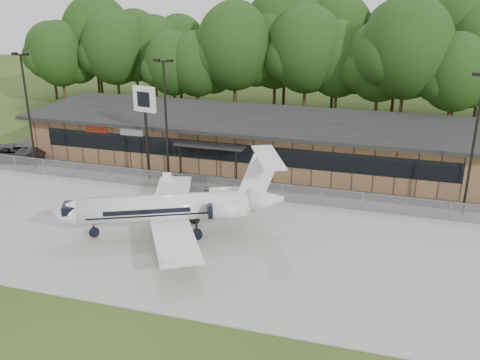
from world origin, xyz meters
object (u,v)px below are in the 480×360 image
(business_jet, at_px, (173,208))
(suv, at_px, (14,153))
(terminal, at_px, (250,138))
(pole_sign, at_px, (145,109))

(business_jet, height_order, suv, business_jet)
(suv, bearing_deg, terminal, -84.39)
(suv, height_order, pole_sign, pole_sign)
(terminal, relative_size, pole_sign, 5.16)
(terminal, bearing_deg, pole_sign, -134.23)
(terminal, height_order, business_jet, business_jet)
(business_jet, height_order, pole_sign, pole_sign)
(business_jet, relative_size, suv, 2.70)
(business_jet, relative_size, pole_sign, 1.94)
(suv, bearing_deg, pole_sign, -104.34)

